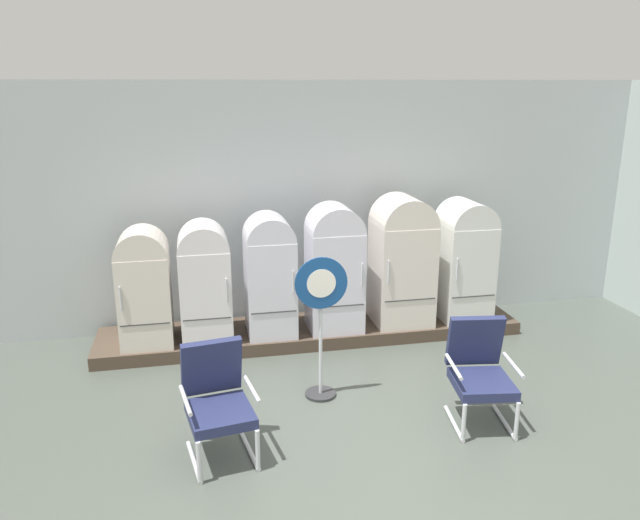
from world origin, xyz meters
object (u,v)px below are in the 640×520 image
object	(u,v)px
refrigerator_0	(144,284)
refrigerator_4	(402,257)
refrigerator_3	(334,264)
armchair_left	(217,397)
refrigerator_2	(270,271)
sign_stand	(321,325)
refrigerator_1	(205,278)
refrigerator_5	(464,256)
armchair_right	(479,369)

from	to	relation	value
refrigerator_0	refrigerator_4	bearing A→B (deg)	0.78
refrigerator_3	armchair_left	size ratio (longest dim) A/B	1.58
refrigerator_2	sign_stand	distance (m)	1.46
refrigerator_1	refrigerator_3	size ratio (longest dim) A/B	0.90
refrigerator_5	refrigerator_0	bearing A→B (deg)	-179.55
refrigerator_1	armchair_right	size ratio (longest dim) A/B	1.42
armchair_left	refrigerator_0	bearing A→B (deg)	107.95
refrigerator_2	armchair_right	bearing A→B (deg)	-51.77
refrigerator_3	refrigerator_4	distance (m)	0.89
armchair_right	refrigerator_4	bearing A→B (deg)	90.61
armchair_right	refrigerator_3	bearing A→B (deg)	112.92
armchair_left	armchair_right	xyz separation A→B (m)	(2.45, 0.05, 0.00)
refrigerator_1	refrigerator_3	distance (m)	1.57
refrigerator_1	armchair_left	distance (m)	2.25
refrigerator_3	refrigerator_5	distance (m)	1.72
refrigerator_0	sign_stand	xyz separation A→B (m)	(1.79, -1.41, -0.10)
refrigerator_0	sign_stand	distance (m)	2.28
refrigerator_2	refrigerator_4	size ratio (longest dim) A/B	0.90
armchair_left	refrigerator_1	bearing A→B (deg)	90.63
refrigerator_2	armchair_left	xyz separation A→B (m)	(-0.75, -2.21, -0.42)
refrigerator_0	refrigerator_2	world-z (taller)	refrigerator_2
refrigerator_3	armchair_right	size ratio (longest dim) A/B	1.58
refrigerator_3	armchair_left	xyz separation A→B (m)	(-1.54, -2.19, -0.46)
refrigerator_1	refrigerator_2	xyz separation A→B (m)	(0.77, -0.01, 0.04)
refrigerator_4	armchair_right	size ratio (longest dim) A/B	1.64
refrigerator_4	armchair_right	world-z (taller)	refrigerator_4
armchair_left	sign_stand	size ratio (longest dim) A/B	0.66
refrigerator_1	armchair_left	bearing A→B (deg)	-89.37
refrigerator_1	sign_stand	xyz separation A→B (m)	(1.10, -1.43, -0.12)
refrigerator_0	refrigerator_1	distance (m)	0.69
armchair_right	refrigerator_1	bearing A→B (deg)	138.72
refrigerator_2	refrigerator_4	world-z (taller)	refrigerator_4
refrigerator_2	armchair_right	world-z (taller)	refrigerator_2
refrigerator_0	armchair_right	xyz separation A→B (m)	(3.16, -2.15, -0.36)
refrigerator_2	refrigerator_0	bearing A→B (deg)	-179.75
refrigerator_3	sign_stand	size ratio (longest dim) A/B	1.05
refrigerator_2	sign_stand	world-z (taller)	refrigerator_2
refrigerator_1	refrigerator_4	size ratio (longest dim) A/B	0.86
refrigerator_0	armchair_right	bearing A→B (deg)	-34.26
refrigerator_1	refrigerator_2	bearing A→B (deg)	-0.81
armchair_left	sign_stand	distance (m)	1.36
refrigerator_0	refrigerator_5	xyz separation A→B (m)	(3.97, 0.03, 0.09)
refrigerator_1	armchair_left	xyz separation A→B (m)	(0.02, -2.22, -0.38)
armchair_right	armchair_left	bearing A→B (deg)	-178.86
refrigerator_3	refrigerator_4	size ratio (longest dim) A/B	0.96
refrigerator_1	refrigerator_4	world-z (taller)	refrigerator_4
refrigerator_2	refrigerator_5	world-z (taller)	refrigerator_5
armchair_right	refrigerator_5	bearing A→B (deg)	69.64
refrigerator_2	sign_stand	size ratio (longest dim) A/B	0.99
refrigerator_1	armchair_right	world-z (taller)	refrigerator_1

